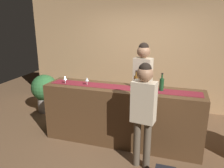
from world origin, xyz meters
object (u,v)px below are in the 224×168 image
object	(u,v)px
wine_bottle_green	(162,84)
bartender	(143,77)
potted_plant_tall	(45,90)
customer_sipping	(144,106)
wine_bottle_clear	(145,83)
wine_glass_mid_counter	(87,79)
wine_glass_near_customer	(65,78)
wine_bottle_amber	(136,81)

from	to	relation	value
wine_bottle_green	bartender	bearing A→B (deg)	126.71
bartender	potted_plant_tall	size ratio (longest dim) A/B	1.94
wine_bottle_green	bartender	world-z (taller)	bartender
potted_plant_tall	wine_bottle_green	bearing A→B (deg)	-15.57
customer_sipping	wine_bottle_green	bearing A→B (deg)	81.96
wine_bottle_clear	customer_sipping	world-z (taller)	customer_sipping
wine_glass_mid_counter	potted_plant_tall	world-z (taller)	wine_glass_mid_counter
wine_bottle_clear	wine_glass_near_customer	size ratio (longest dim) A/B	2.10
wine_glass_mid_counter	potted_plant_tall	distance (m)	1.84
bartender	customer_sipping	xyz separation A→B (m)	(0.23, -1.18, -0.11)
wine_bottle_clear	potted_plant_tall	bearing A→B (deg)	162.76
wine_bottle_green	wine_glass_near_customer	world-z (taller)	wine_bottle_green
wine_glass_near_customer	wine_bottle_clear	bearing A→B (deg)	4.51
wine_bottle_amber	wine_glass_near_customer	bearing A→B (deg)	-172.63
wine_bottle_amber	customer_sipping	distance (m)	0.75
wine_bottle_green	potted_plant_tall	xyz separation A→B (m)	(-2.81, 0.78, -0.63)
wine_glass_near_customer	wine_glass_mid_counter	bearing A→B (deg)	5.85
wine_bottle_green	wine_glass_mid_counter	world-z (taller)	wine_bottle_green
bartender	potted_plant_tall	xyz separation A→B (m)	(-2.40, 0.23, -0.58)
wine_bottle_clear	wine_glass_near_customer	bearing A→B (deg)	-175.49
wine_bottle_green	bartender	size ratio (longest dim) A/B	0.17
wine_glass_near_customer	wine_bottle_amber	bearing A→B (deg)	7.37
potted_plant_tall	wine_bottle_amber	bearing A→B (deg)	-17.20
wine_glass_near_customer	customer_sipping	distance (m)	1.63
customer_sipping	wine_glass_near_customer	bearing A→B (deg)	169.48
potted_plant_tall	bartender	bearing A→B (deg)	-5.56
wine_bottle_clear	wine_glass_near_customer	distance (m)	1.44
wine_bottle_clear	wine_glass_mid_counter	bearing A→B (deg)	-176.04
wine_glass_near_customer	potted_plant_tall	size ratio (longest dim) A/B	0.16
wine_bottle_clear	potted_plant_tall	size ratio (longest dim) A/B	0.33
wine_bottle_clear	wine_bottle_green	bearing A→B (deg)	0.51
customer_sipping	wine_bottle_clear	bearing A→B (deg)	106.74
bartender	customer_sipping	world-z (taller)	bartender
wine_bottle_clear	wine_glass_mid_counter	world-z (taller)	wine_bottle_clear
customer_sipping	potted_plant_tall	xyz separation A→B (m)	(-2.63, 1.42, -0.47)
wine_bottle_clear	wine_bottle_green	distance (m)	0.28
wine_bottle_green	wine_glass_near_customer	distance (m)	1.72
wine_glass_mid_counter	customer_sipping	distance (m)	1.26
wine_bottle_amber	bartender	world-z (taller)	bartender
wine_bottle_amber	wine_glass_near_customer	distance (m)	1.29
wine_bottle_green	wine_bottle_amber	size ratio (longest dim) A/B	1.00
wine_glass_mid_counter	bartender	world-z (taller)	bartender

